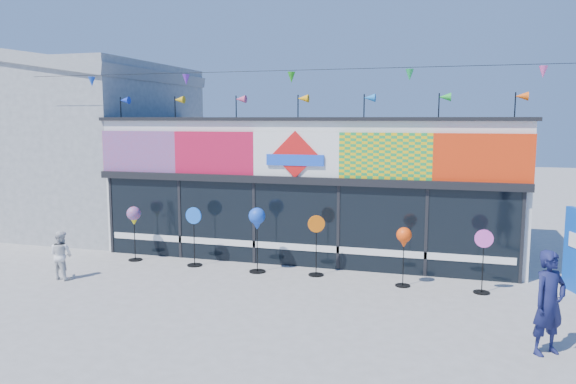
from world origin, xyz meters
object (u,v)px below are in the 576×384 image
at_px(spinner_2, 257,221).
at_px(adult_man, 549,303).
at_px(spinner_3, 316,244).
at_px(spinner_5, 483,260).
at_px(spinner_0, 134,217).
at_px(spinner_1, 194,235).
at_px(child, 61,255).
at_px(spinner_4, 404,239).

xyz_separation_m(spinner_2, adult_man, (6.58, -3.53, -0.47)).
xyz_separation_m(spinner_3, spinner_5, (4.08, -0.36, -0.04)).
distance_m(spinner_0, spinner_1, 1.95).
bearing_deg(child, adult_man, 178.26).
bearing_deg(spinner_1, spinner_3, 0.04).
relative_size(spinner_0, spinner_1, 0.96).
xyz_separation_m(spinner_0, child, (-0.76, -2.20, -0.63)).
distance_m(spinner_2, child, 5.05).
bearing_deg(spinner_1, child, -141.29).
bearing_deg(spinner_0, child, -109.14).
relative_size(spinner_2, spinner_3, 1.09).
bearing_deg(spinner_5, spinner_3, 174.91).
bearing_deg(spinner_5, adult_man, -74.40).
xyz_separation_m(spinner_0, adult_man, (10.38, -3.71, -0.34)).
distance_m(spinner_3, adult_man, 6.19).
bearing_deg(spinner_1, spinner_5, -2.74).
relative_size(spinner_1, spinner_5, 1.09).
bearing_deg(spinner_5, child, -170.13).
height_order(spinner_0, spinner_4, spinner_0).
bearing_deg(spinner_2, child, -156.19).
relative_size(spinner_3, spinner_5, 1.05).
bearing_deg(spinner_3, adult_man, -36.17).
relative_size(spinner_3, spinner_4, 1.09).
height_order(spinner_3, spinner_5, spinner_3).
distance_m(spinner_3, spinner_5, 4.10).
height_order(spinner_1, spinner_5, spinner_1).
bearing_deg(spinner_0, spinner_5, -2.56).
height_order(spinner_0, adult_man, adult_man).
distance_m(adult_man, child, 11.25).
height_order(spinner_2, spinner_5, spinner_2).
bearing_deg(spinner_3, spinner_5, -5.09).
relative_size(spinner_2, spinner_5, 1.15).
xyz_separation_m(spinner_2, spinner_4, (3.83, -0.20, -0.22)).
height_order(spinner_4, child, spinner_4).
xyz_separation_m(spinner_5, child, (-10.22, -1.78, -0.18)).
xyz_separation_m(spinner_1, adult_man, (8.47, -3.65, 0.05)).
bearing_deg(spinner_0, spinner_3, -0.63).
xyz_separation_m(spinner_0, spinner_3, (5.38, -0.06, -0.42)).
relative_size(spinner_4, spinner_5, 0.96).
xyz_separation_m(spinner_4, adult_man, (2.74, -3.33, -0.25)).
bearing_deg(spinner_1, spinner_2, -3.80).
xyz_separation_m(spinner_1, spinner_4, (5.73, -0.32, 0.30)).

